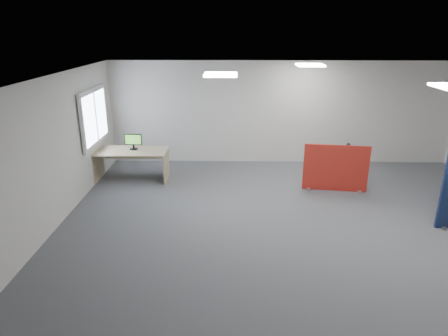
{
  "coord_description": "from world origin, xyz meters",
  "views": [
    {
      "loc": [
        -1.3,
        -6.94,
        3.48
      ],
      "look_at": [
        -1.43,
        0.09,
        1.0
      ],
      "focal_mm": 32.0,
      "sensor_mm": 36.0,
      "label": 1
    }
  ],
  "objects_px": {
    "red_divider": "(336,169)",
    "monitor_second": "(133,141)",
    "office_chair": "(342,163)",
    "second_desk": "(132,157)"
  },
  "relations": [
    {
      "from": "red_divider",
      "to": "monitor_second",
      "type": "height_order",
      "value": "monitor_second"
    },
    {
      "from": "second_desk",
      "to": "red_divider",
      "type": "bearing_deg",
      "value": -7.92
    },
    {
      "from": "second_desk",
      "to": "office_chair",
      "type": "bearing_deg",
      "value": -4.25
    },
    {
      "from": "second_desk",
      "to": "office_chair",
      "type": "distance_m",
      "value": 4.94
    },
    {
      "from": "monitor_second",
      "to": "office_chair",
      "type": "xyz_separation_m",
      "value": [
        4.87,
        -0.42,
        -0.39
      ]
    },
    {
      "from": "office_chair",
      "to": "monitor_second",
      "type": "bearing_deg",
      "value": 179.98
    },
    {
      "from": "monitor_second",
      "to": "office_chair",
      "type": "height_order",
      "value": "monitor_second"
    },
    {
      "from": "red_divider",
      "to": "second_desk",
      "type": "relative_size",
      "value": 0.82
    },
    {
      "from": "red_divider",
      "to": "second_desk",
      "type": "bearing_deg",
      "value": 179.41
    },
    {
      "from": "red_divider",
      "to": "office_chair",
      "type": "xyz_separation_m",
      "value": [
        0.21,
        0.29,
        0.03
      ]
    }
  ]
}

